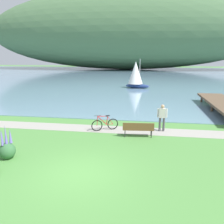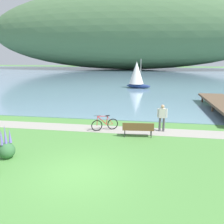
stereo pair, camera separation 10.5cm
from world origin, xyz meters
name	(u,v)px [view 2 (the right image)]	position (x,y,z in m)	size (l,w,h in m)	color
ground_plane	(78,174)	(0.00, 0.00, 0.00)	(200.00, 200.00, 0.00)	#518E42
bay_water	(138,75)	(0.00, 48.02, 0.02)	(180.00, 80.00, 0.04)	#6B8EA8
distant_hillside	(127,30)	(-5.46, 72.60, 12.94)	(96.66, 28.00, 25.80)	#4C7047
shoreline_path	(105,129)	(0.00, 5.87, 0.01)	(60.00, 1.50, 0.01)	#A39E93
park_bench_near_camera	(138,128)	(2.15, 4.75, 0.52)	(1.83, 0.63, 0.88)	brown
bicycle_leaning_near_bench	(105,124)	(0.01, 5.65, 0.40)	(1.59, 0.89, 1.01)	black
person_at_shoreline	(162,116)	(3.56, 6.02, 0.98)	(0.61, 0.22, 1.71)	#4C4C51
echium_bush_beside_closest	(7,149)	(-3.65, 0.89, 0.47)	(0.74, 0.74, 1.61)	#386B3D
sailboat_nearest_to_shore	(137,75)	(0.85, 25.50, 1.98)	(3.65, 2.49, 4.13)	navy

